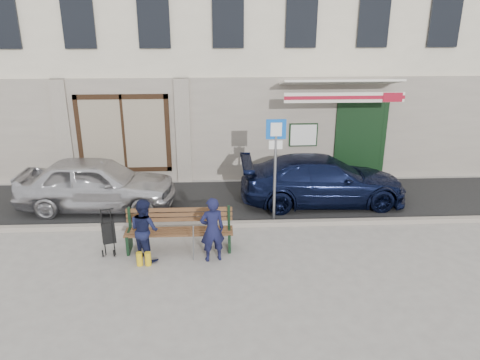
{
  "coord_description": "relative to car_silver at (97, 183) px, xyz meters",
  "views": [
    {
      "loc": [
        -0.33,
        -9.07,
        5.14
      ],
      "look_at": [
        0.18,
        1.6,
        1.2
      ],
      "focal_mm": 35.0,
      "sensor_mm": 36.0,
      "label": 1
    }
  ],
  "objects": [
    {
      "name": "man",
      "position": [
        3.12,
        -2.97,
        0.01
      ],
      "size": [
        0.6,
        0.46,
        1.45
      ],
      "primitive_type": "imported",
      "rotation": [
        0.0,
        0.0,
        3.38
      ],
      "color": "#141637",
      "rests_on": "ground"
    },
    {
      "name": "building",
      "position": [
        3.63,
        5.61,
        4.26
      ],
      "size": [
        20.0,
        8.27,
        10.0
      ],
      "color": "beige",
      "rests_on": "ground"
    },
    {
      "name": "car_silver",
      "position": [
        0.0,
        0.0,
        0.0
      ],
      "size": [
        4.26,
        1.9,
        1.42
      ],
      "primitive_type": "imported",
      "rotation": [
        0.0,
        0.0,
        1.52
      ],
      "color": "silver",
      "rests_on": "ground"
    },
    {
      "name": "asphalt_lane",
      "position": [
        3.62,
        0.26,
        -0.71
      ],
      "size": [
        60.0,
        3.2,
        0.01
      ],
      "primitive_type": "cube",
      "color": "#282828",
      "rests_on": "ground"
    },
    {
      "name": "bench",
      "position": [
        2.33,
        -2.46,
        -0.25
      ],
      "size": [
        2.4,
        1.17,
        0.98
      ],
      "color": "brown",
      "rests_on": "ground"
    },
    {
      "name": "parking_sign",
      "position": [
        4.68,
        -0.97,
        1.05
      ],
      "size": [
        0.49,
        0.08,
        2.63
      ],
      "rotation": [
        0.0,
        0.0,
        -0.0
      ],
      "color": "gray",
      "rests_on": "ground"
    },
    {
      "name": "curb",
      "position": [
        3.62,
        -1.34,
        -0.65
      ],
      "size": [
        60.0,
        0.18,
        0.12
      ],
      "primitive_type": "cube",
      "color": "#9E9384",
      "rests_on": "ground"
    },
    {
      "name": "ground",
      "position": [
        3.62,
        -2.84,
        -0.71
      ],
      "size": [
        80.0,
        80.0,
        0.0
      ],
      "primitive_type": "plane",
      "color": "#9E9991",
      "rests_on": "ground"
    },
    {
      "name": "woman",
      "position": [
        1.67,
        -2.82,
        -0.02
      ],
      "size": [
        0.85,
        0.84,
        1.39
      ],
      "primitive_type": "imported",
      "rotation": [
        0.0,
        0.0,
        2.38
      ],
      "color": "#131735",
      "rests_on": "ground"
    },
    {
      "name": "car_navy",
      "position": [
        6.16,
        0.11,
        -0.05
      ],
      "size": [
        4.57,
        1.88,
        1.32
      ],
      "primitive_type": "imported",
      "rotation": [
        0.0,
        0.0,
        1.58
      ],
      "color": "black",
      "rests_on": "ground"
    },
    {
      "name": "stroller",
      "position": [
        0.82,
        -2.51,
        -0.27
      ],
      "size": [
        0.35,
        0.45,
        1.0
      ],
      "rotation": [
        0.0,
        0.0,
        0.31
      ],
      "color": "black",
      "rests_on": "ground"
    }
  ]
}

